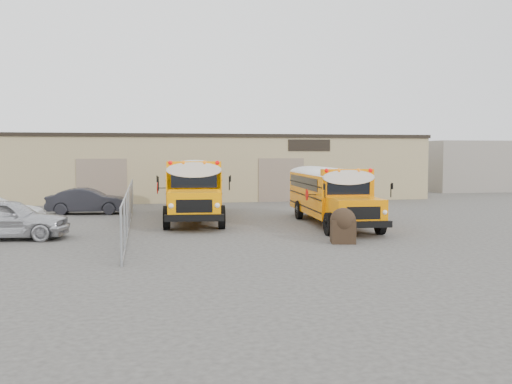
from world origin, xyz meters
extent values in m
plane|color=#3D3B38|center=(0.00, 0.00, 0.00)|extent=(120.00, 120.00, 0.00)
cube|color=tan|center=(0.00, 20.00, 2.25)|extent=(30.00, 10.00, 4.50)
cube|color=black|center=(0.00, 20.00, 4.55)|extent=(30.20, 10.20, 0.25)
cube|color=black|center=(6.00, 14.98, 3.90)|extent=(3.00, 0.08, 0.80)
cube|color=gray|center=(-8.00, 14.98, 1.50)|extent=(3.20, 0.08, 3.00)
cube|color=gray|center=(4.00, 14.98, 1.50)|extent=(3.20, 0.08, 3.00)
cylinder|color=#919499|center=(-6.00, -6.00, 0.90)|extent=(0.07, 0.07, 1.80)
cylinder|color=#919499|center=(-6.00, -3.00, 0.90)|extent=(0.07, 0.07, 1.80)
cylinder|color=#919499|center=(-6.00, 0.00, 0.90)|extent=(0.07, 0.07, 1.80)
cylinder|color=#919499|center=(-6.00, 3.00, 0.90)|extent=(0.07, 0.07, 1.80)
cylinder|color=#919499|center=(-6.00, 6.00, 0.90)|extent=(0.07, 0.07, 1.80)
cylinder|color=#919499|center=(-6.00, 9.00, 0.90)|extent=(0.07, 0.07, 1.80)
cylinder|color=#919499|center=(-6.00, 12.00, 0.90)|extent=(0.07, 0.07, 1.80)
cylinder|color=#919499|center=(-6.00, 3.00, 1.78)|extent=(0.05, 18.00, 0.05)
cylinder|color=#919499|center=(-6.00, 3.00, 0.05)|extent=(0.05, 18.00, 0.05)
cube|color=#919499|center=(-6.00, 3.00, 0.90)|extent=(0.02, 18.00, 1.70)
cube|color=gray|center=(24.00, 24.00, 2.20)|extent=(10.00, 8.00, 4.40)
cube|color=#FF9500|center=(-2.20, 12.95, 1.58)|extent=(3.21, 7.96, 2.10)
cube|color=#FF9500|center=(-2.62, 7.96, 1.12)|extent=(2.43, 2.43, 1.18)
cube|color=black|center=(-2.53, 9.10, 2.17)|extent=(2.09, 0.24, 0.77)
cube|color=silver|center=(-2.20, 12.95, 2.78)|extent=(3.22, 8.04, 0.41)
cube|color=#FF9500|center=(-2.51, 9.34, 2.81)|extent=(2.54, 0.72, 0.37)
sphere|color=#E50705|center=(-3.60, 9.20, 2.93)|extent=(0.20, 0.20, 0.20)
sphere|color=#E50705|center=(-1.46, 9.01, 2.93)|extent=(0.20, 0.20, 0.20)
sphere|color=orange|center=(-3.01, 9.15, 2.93)|extent=(0.20, 0.20, 0.20)
sphere|color=orange|center=(-2.04, 9.06, 2.93)|extent=(0.20, 0.20, 0.20)
cube|color=black|center=(-2.73, 6.76, 0.65)|extent=(2.51, 0.44, 0.29)
cube|color=black|center=(-1.86, 16.89, 0.65)|extent=(2.51, 0.42, 0.29)
cube|color=black|center=(-2.20, 12.95, 1.50)|extent=(3.24, 7.81, 0.06)
cube|color=black|center=(-2.17, 13.26, 2.17)|extent=(3.14, 6.74, 0.63)
cylinder|color=black|center=(-3.83, 8.18, 0.53)|extent=(0.38, 1.08, 1.06)
cylinder|color=black|center=(-1.40, 7.97, 0.53)|extent=(0.38, 1.08, 1.06)
cylinder|color=black|center=(-3.28, 14.61, 0.53)|extent=(0.38, 1.08, 1.06)
cylinder|color=black|center=(-0.85, 14.40, 0.53)|extent=(0.38, 1.08, 1.06)
cylinder|color=#BF0505|center=(-4.15, 10.45, 1.71)|extent=(0.08, 0.57, 0.57)
cube|color=orange|center=(3.77, 8.79, 1.42)|extent=(2.69, 7.11, 1.88)
cube|color=orange|center=(3.51, 4.29, 1.01)|extent=(2.13, 2.13, 1.06)
cube|color=black|center=(3.57, 5.32, 1.95)|extent=(1.89, 0.16, 0.69)
cube|color=silver|center=(3.77, 8.79, 2.50)|extent=(2.70, 7.18, 0.37)
cube|color=orange|center=(3.58, 5.53, 2.53)|extent=(2.28, 0.59, 0.33)
sphere|color=#E50705|center=(2.61, 5.37, 2.64)|extent=(0.18, 0.18, 0.18)
sphere|color=#E50705|center=(4.53, 5.26, 2.64)|extent=(0.18, 0.18, 0.18)
sphere|color=orange|center=(3.14, 5.34, 2.64)|extent=(0.18, 0.18, 0.18)
sphere|color=orange|center=(4.00, 5.29, 2.64)|extent=(0.18, 0.18, 0.18)
cube|color=black|center=(3.45, 3.20, 0.59)|extent=(2.26, 0.33, 0.26)
cube|color=black|center=(3.97, 12.33, 0.59)|extent=(2.26, 0.31, 0.26)
cube|color=black|center=(3.77, 8.79, 1.35)|extent=(2.72, 6.97, 0.06)
cube|color=black|center=(3.78, 9.06, 1.95)|extent=(2.66, 6.01, 0.57)
cylinder|color=black|center=(2.42, 4.45, 0.48)|extent=(0.31, 0.97, 0.96)
cylinder|color=black|center=(4.61, 4.33, 0.48)|extent=(0.31, 0.97, 0.96)
cylinder|color=black|center=(2.75, 10.24, 0.48)|extent=(0.31, 0.97, 0.96)
cylinder|color=black|center=(4.94, 10.12, 0.48)|extent=(0.31, 0.97, 0.96)
cylinder|color=#BF0505|center=(2.07, 6.49, 1.54)|extent=(0.06, 0.52, 0.51)
cube|color=black|center=(2.02, -2.97, 0.44)|extent=(1.04, 0.97, 0.89)
sphere|color=black|center=(2.02, -2.97, 0.84)|extent=(0.98, 0.98, 0.98)
imported|color=#B4B4B9|center=(-10.63, 0.45, 0.81)|extent=(4.97, 2.46, 1.63)
imported|color=black|center=(-8.39, 9.41, 0.71)|extent=(4.43, 1.82, 1.43)
camera|label=1|loc=(-5.31, -23.23, 3.42)|focal=40.00mm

